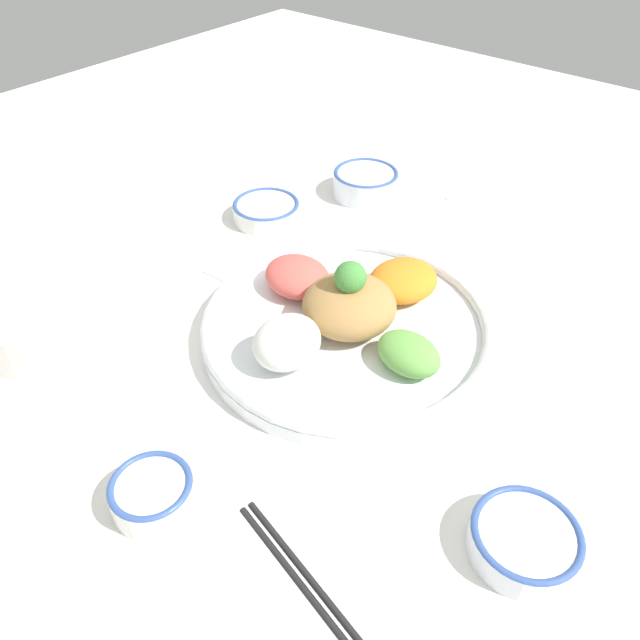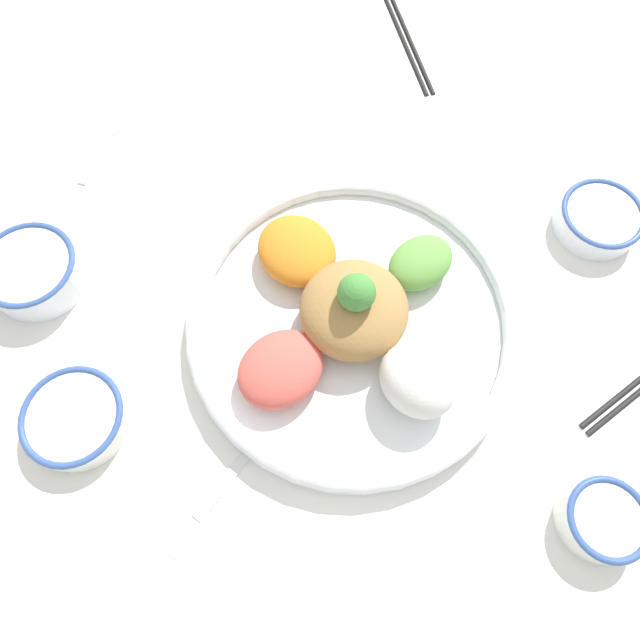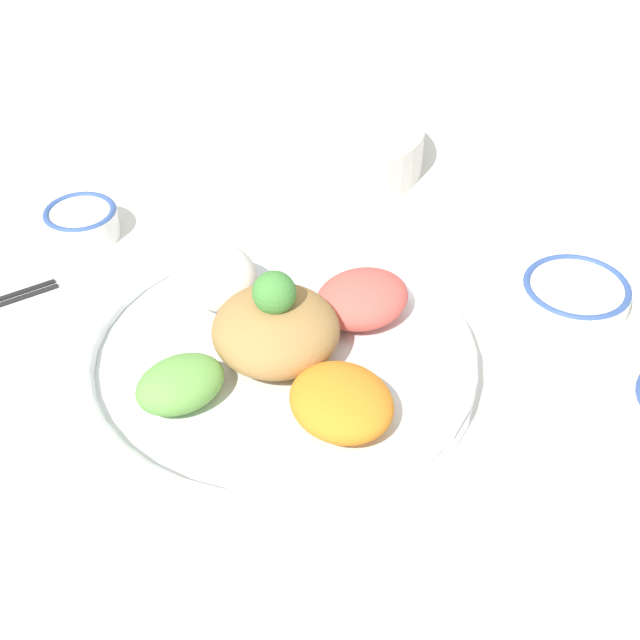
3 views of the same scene
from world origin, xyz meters
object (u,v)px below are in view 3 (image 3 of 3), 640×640
at_px(sauce_bowl_red, 79,223).
at_px(serving_spoon_extra, 437,247).
at_px(rice_bowl_blue, 575,295).
at_px(side_serving_bowl, 339,143).
at_px(salad_platter, 278,349).

relative_size(sauce_bowl_red, serving_spoon_extra, 0.63).
height_order(sauce_bowl_red, serving_spoon_extra, sauce_bowl_red).
distance_m(rice_bowl_blue, serving_spoon_extra, 0.17).
height_order(sauce_bowl_red, rice_bowl_blue, sauce_bowl_red).
xyz_separation_m(sauce_bowl_red, rice_bowl_blue, (-0.48, -0.30, -0.00)).
distance_m(sauce_bowl_red, side_serving_bowl, 0.35).
distance_m(salad_platter, rice_bowl_blue, 0.32).
height_order(salad_platter, serving_spoon_extra, salad_platter).
bearing_deg(rice_bowl_blue, salad_platter, 62.90).
relative_size(salad_platter, sauce_bowl_red, 4.56).
bearing_deg(serving_spoon_extra, side_serving_bowl, -110.52).
bearing_deg(sauce_bowl_red, side_serving_bowl, -105.62).
xyz_separation_m(salad_platter, serving_spoon_extra, (0.02, -0.27, -0.02)).
distance_m(salad_platter, sauce_bowl_red, 0.33).
bearing_deg(side_serving_bowl, rice_bowl_blue, 174.96).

